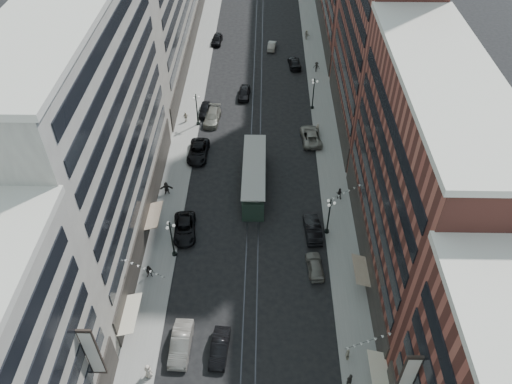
# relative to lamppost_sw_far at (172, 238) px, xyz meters

# --- Properties ---
(ground) EXTENTS (220.00, 220.00, 0.00)m
(ground) POSITION_rel_lamppost_sw_far_xyz_m (9.20, 32.00, -3.10)
(ground) COLOR black
(ground) RESTS_ON ground
(sidewalk_west) EXTENTS (4.00, 180.00, 0.15)m
(sidewalk_west) POSITION_rel_lamppost_sw_far_xyz_m (-1.80, 42.00, -3.02)
(sidewalk_west) COLOR gray
(sidewalk_west) RESTS_ON ground
(sidewalk_east) EXTENTS (4.00, 180.00, 0.15)m
(sidewalk_east) POSITION_rel_lamppost_sw_far_xyz_m (20.20, 42.00, -3.02)
(sidewalk_east) COLOR gray
(sidewalk_east) RESTS_ON ground
(rail_west) EXTENTS (0.12, 180.00, 0.02)m
(rail_west) POSITION_rel_lamppost_sw_far_xyz_m (8.50, 42.00, -3.09)
(rail_west) COLOR #2D2D33
(rail_west) RESTS_ON ground
(rail_east) EXTENTS (0.12, 180.00, 0.02)m
(rail_east) POSITION_rel_lamppost_sw_far_xyz_m (9.90, 42.00, -3.09)
(rail_east) COLOR #2D2D33
(rail_east) RESTS_ON ground
(building_west_mid) EXTENTS (8.00, 36.00, 28.00)m
(building_west_mid) POSITION_rel_lamppost_sw_far_xyz_m (-7.80, 5.00, 10.90)
(building_west_mid) COLOR #A19D8F
(building_west_mid) RESTS_ON ground
(building_east_mid) EXTENTS (8.00, 30.00, 24.00)m
(building_east_mid) POSITION_rel_lamppost_sw_far_xyz_m (26.20, -0.00, 8.90)
(building_east_mid) COLOR brown
(building_east_mid) RESTS_ON ground
(lamppost_sw_far) EXTENTS (1.03, 1.14, 5.52)m
(lamppost_sw_far) POSITION_rel_lamppost_sw_far_xyz_m (0.00, 0.00, 0.00)
(lamppost_sw_far) COLOR black
(lamppost_sw_far) RESTS_ON sidewalk_west
(lamppost_sw_mid) EXTENTS (1.03, 1.14, 5.52)m
(lamppost_sw_mid) POSITION_rel_lamppost_sw_far_xyz_m (0.00, 27.00, 0.00)
(lamppost_sw_mid) COLOR black
(lamppost_sw_mid) RESTS_ON sidewalk_west
(lamppost_se_far) EXTENTS (1.03, 1.14, 5.52)m
(lamppost_se_far) POSITION_rel_lamppost_sw_far_xyz_m (18.40, 4.00, 0.00)
(lamppost_se_far) COLOR black
(lamppost_se_far) RESTS_ON sidewalk_east
(lamppost_se_mid) EXTENTS (1.03, 1.14, 5.52)m
(lamppost_se_mid) POSITION_rel_lamppost_sw_far_xyz_m (18.40, 32.00, 0.00)
(lamppost_se_mid) COLOR black
(lamppost_se_mid) RESTS_ON sidewalk_east
(streetcar) EXTENTS (3.02, 13.66, 3.78)m
(streetcar) POSITION_rel_lamppost_sw_far_xyz_m (9.20, 12.48, -1.35)
(streetcar) COLOR #1F3127
(streetcar) RESTS_ON ground
(car_1) EXTENTS (2.07, 5.44, 1.77)m
(car_1) POSITION_rel_lamppost_sw_far_xyz_m (2.40, -12.15, -2.21)
(car_1) COLOR gray
(car_1) RESTS_ON ground
(car_2) EXTENTS (3.23, 5.98, 1.59)m
(car_2) POSITION_rel_lamppost_sw_far_xyz_m (0.80, 3.66, -2.30)
(car_2) COLOR black
(car_2) RESTS_ON ground
(car_4) EXTENTS (2.16, 4.53, 1.49)m
(car_4) POSITION_rel_lamppost_sw_far_xyz_m (16.51, -1.88, -2.35)
(car_4) COLOR #66645B
(car_4) RESTS_ON ground
(car_5) EXTENTS (1.99, 4.81, 1.55)m
(car_5) POSITION_rel_lamppost_sw_far_xyz_m (6.30, -12.51, -2.32)
(car_5) COLOR black
(car_5) RESTS_ON ground
(pedestrian_1) EXTENTS (1.01, 0.73, 1.86)m
(pedestrian_1) POSITION_rel_lamppost_sw_far_xyz_m (-0.30, -15.25, -2.02)
(pedestrian_1) COLOR #BDAF9D
(pedestrian_1) RESTS_ON sidewalk_west
(pedestrian_2) EXTENTS (0.90, 0.54, 1.79)m
(pedestrian_2) POSITION_rel_lamppost_sw_far_xyz_m (-2.29, -3.31, -2.05)
(pedestrian_2) COLOR black
(pedestrian_2) RESTS_ON sidewalk_west
(pedestrian_4) EXTENTS (0.50, 0.94, 1.55)m
(pedestrian_4) POSITION_rel_lamppost_sw_far_xyz_m (18.91, -13.08, -2.17)
(pedestrian_4) COLOR #B6AF97
(pedestrian_4) RESTS_ON sidewalk_east
(car_7) EXTENTS (3.01, 6.17, 1.69)m
(car_7) POSITION_rel_lamppost_sw_far_xyz_m (0.87, 19.12, -2.25)
(car_7) COLOR black
(car_7) RESTS_ON ground
(car_8) EXTENTS (2.77, 5.83, 1.64)m
(car_8) POSITION_rel_lamppost_sw_far_xyz_m (2.18, 28.17, -2.28)
(car_8) COLOR slate
(car_8) RESTS_ON ground
(car_9) EXTENTS (2.25, 4.90, 1.63)m
(car_9) POSITION_rel_lamppost_sw_far_xyz_m (0.80, 55.76, -2.28)
(car_9) COLOR black
(car_9) RESTS_ON ground
(car_10) EXTENTS (2.23, 5.36, 1.73)m
(car_10) POSITION_rel_lamppost_sw_far_xyz_m (16.60, 3.84, -2.23)
(car_10) COLOR black
(car_10) RESTS_ON ground
(car_11) EXTENTS (3.24, 6.29, 1.70)m
(car_11) POSITION_rel_lamppost_sw_far_xyz_m (17.60, 23.28, -2.25)
(car_11) COLOR gray
(car_11) RESTS_ON ground
(car_12) EXTENTS (2.63, 5.38, 1.51)m
(car_12) POSITION_rel_lamppost_sw_far_xyz_m (16.00, 46.38, -2.34)
(car_12) COLOR black
(car_12) RESTS_ON ground
(car_13) EXTENTS (2.24, 4.88, 1.62)m
(car_13) POSITION_rel_lamppost_sw_far_xyz_m (7.00, 35.54, -2.29)
(car_13) COLOR black
(car_13) RESTS_ON ground
(car_14) EXTENTS (1.88, 4.34, 1.39)m
(car_14) POSITION_rel_lamppost_sw_far_xyz_m (11.81, 53.38, -2.40)
(car_14) COLOR gray
(car_14) RESTS_ON ground
(pedestrian_5) EXTENTS (1.79, 0.72, 1.87)m
(pedestrian_5) POSITION_rel_lamppost_sw_far_xyz_m (-2.49, 10.74, -2.01)
(pedestrian_5) COLOR black
(pedestrian_5) RESTS_ON sidewalk_west
(pedestrian_6) EXTENTS (1.11, 0.84, 1.73)m
(pedestrian_6) POSITION_rel_lamppost_sw_far_xyz_m (-2.01, 27.77, -2.08)
(pedestrian_6) COLOR #B8AE99
(pedestrian_6) RESTS_ON sidewalk_west
(pedestrian_7) EXTENTS (0.90, 0.67, 1.66)m
(pedestrian_7) POSITION_rel_lamppost_sw_far_xyz_m (20.51, 10.26, -2.11)
(pedestrian_7) COLOR black
(pedestrian_7) RESTS_ON sidewalk_east
(pedestrian_8) EXTENTS (0.70, 0.53, 1.72)m
(pedestrian_8) POSITION_rel_lamppost_sw_far_xyz_m (18.70, 25.03, -2.09)
(pedestrian_8) COLOR beige
(pedestrian_8) RESTS_ON sidewalk_east
(pedestrian_9) EXTENTS (1.32, 0.87, 1.89)m
(pedestrian_9) POSITION_rel_lamppost_sw_far_xyz_m (19.92, 44.27, -2.00)
(pedestrian_9) COLOR black
(pedestrian_9) RESTS_ON sidewalk_east
(car_extra_0) EXTENTS (1.85, 4.43, 1.50)m
(car_extra_0) POSITION_rel_lamppost_sw_far_xyz_m (0.80, 30.27, -2.35)
(car_extra_0) COLOR black
(car_extra_0) RESTS_ON ground
(pedestrian_extra_0) EXTENTS (1.42, 1.68, 1.86)m
(pedestrian_extra_0) POSITION_rel_lamppost_sw_far_xyz_m (18.89, 57.69, -2.02)
(pedestrian_extra_0) COLOR #BBB19B
(pedestrian_extra_0) RESTS_ON sidewalk_east
(pedestrian_extra_1) EXTENTS (0.74, 0.63, 1.72)m
(pedestrian_extra_1) POSITION_rel_lamppost_sw_far_xyz_m (18.79, -15.70, -2.09)
(pedestrian_extra_1) COLOR black
(pedestrian_extra_1) RESTS_ON sidewalk_east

